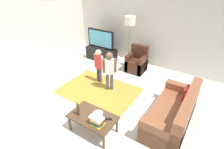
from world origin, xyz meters
TOP-DOWN VIEW (x-y plane):
  - ground at (0.00, 0.00)m, footprint 7.80×7.80m
  - wall_back at (0.00, 3.00)m, footprint 6.00×0.12m
  - wall_left at (-3.00, 0.00)m, footprint 0.12×6.00m
  - area_rug at (-0.43, 0.53)m, footprint 2.20×1.60m
  - tv_stand at (-1.58, 2.30)m, footprint 1.20×0.44m
  - tv at (-1.58, 2.28)m, footprint 1.10×0.28m
  - couch at (1.79, 0.40)m, footprint 0.80×1.80m
  - armchair at (-0.04, 2.26)m, footprint 0.60×0.60m
  - floor_lamp at (-0.49, 2.45)m, footprint 0.36×0.36m
  - child_near_tv at (-0.70, 0.96)m, footprint 0.36×0.17m
  - child_center at (-0.19, 0.77)m, footprint 0.34×0.26m
  - coffee_table at (0.38, -0.75)m, footprint 1.00×0.60m
  - book_stack at (0.60, -0.87)m, footprint 0.31×0.24m
  - bottle at (0.10, -0.87)m, footprint 0.06×0.06m
  - tv_remote at (0.70, -0.65)m, footprint 0.17×0.12m
  - plate at (0.43, -0.63)m, footprint 0.22×0.22m

SIDE VIEW (x-z plane):
  - ground at x=0.00m, z-range 0.00..0.00m
  - area_rug at x=-0.43m, z-range 0.00..0.01m
  - tv_stand at x=-1.58m, z-range -0.01..0.49m
  - couch at x=1.79m, z-range -0.14..0.72m
  - armchair at x=-0.04m, z-range -0.15..0.75m
  - coffee_table at x=0.38m, z-range 0.16..0.58m
  - plate at x=0.43m, z-range 0.42..0.44m
  - tv_remote at x=0.70m, z-range 0.42..0.44m
  - book_stack at x=0.60m, z-range 0.42..0.61m
  - bottle at x=0.10m, z-range 0.40..0.72m
  - child_near_tv at x=-0.70m, z-range 0.11..1.19m
  - child_center at x=-0.19m, z-range 0.12..1.30m
  - tv at x=-1.58m, z-range 0.49..1.20m
  - wall_back at x=0.00m, z-range 0.00..2.70m
  - wall_left at x=-3.00m, z-range 0.00..2.70m
  - floor_lamp at x=-0.49m, z-range 0.65..2.43m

